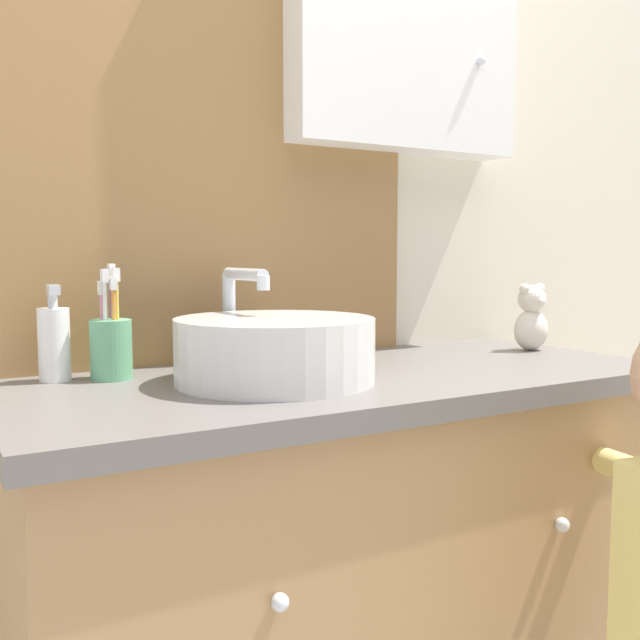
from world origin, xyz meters
The scene contains 6 objects.
wall_back centered at (0.01, 0.62, 1.29)m, with size 3.20×0.18×2.50m.
vanity_counter centered at (0.00, 0.34, 0.43)m, with size 1.16×0.52×0.86m.
sink_basin centered at (-0.15, 0.33, 0.91)m, with size 0.32×0.38×0.18m.
toothbrush_holder centered at (-0.37, 0.49, 0.91)m, with size 0.07×0.07×0.19m.
soap_dispenser centered at (-0.45, 0.51, 0.92)m, with size 0.05×0.05×0.16m.
teddy_bear centered at (0.49, 0.39, 0.92)m, with size 0.08×0.07×0.14m.
Camera 1 is at (-0.66, -0.69, 1.06)m, focal length 40.00 mm.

